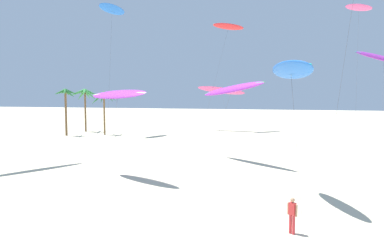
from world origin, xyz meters
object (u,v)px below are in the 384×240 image
(flying_kite_2, at_px, (359,7))
(flying_kite_6, at_px, (221,90))
(flying_kite_8, at_px, (232,89))
(person_mid_field, at_px, (292,214))
(flying_kite_5, at_px, (229,27))
(flying_kite_3, at_px, (383,58))
(palm_tree_2, at_px, (65,96))
(palm_tree_1, at_px, (104,99))
(flying_kite_0, at_px, (118,94))
(flying_kite_7, at_px, (291,70))
(palm_tree_0, at_px, (85,95))
(flying_kite_9, at_px, (112,9))

(flying_kite_2, relative_size, flying_kite_6, 2.42)
(flying_kite_8, height_order, person_mid_field, flying_kite_8)
(flying_kite_5, bearing_deg, flying_kite_3, -33.30)
(flying_kite_6, bearing_deg, flying_kite_5, 19.24)
(palm_tree_2, bearing_deg, flying_kite_3, 0.28)
(flying_kite_2, bearing_deg, flying_kite_8, -119.31)
(palm_tree_1, xyz_separation_m, flying_kite_2, (39.70, 12.85, 15.05))
(flying_kite_0, distance_m, flying_kite_7, 12.81)
(flying_kite_5, xyz_separation_m, flying_kite_7, (9.74, -39.39, -10.70))
(palm_tree_0, relative_size, flying_kite_9, 0.36)
(flying_kite_3, bearing_deg, palm_tree_2, -179.72)
(palm_tree_0, bearing_deg, flying_kite_9, -21.53)
(flying_kite_3, height_order, flying_kite_6, flying_kite_3)
(flying_kite_8, bearing_deg, flying_kite_0, -131.01)
(flying_kite_3, xyz_separation_m, flying_kite_9, (-38.29, 3.02, 9.12))
(flying_kite_2, distance_m, flying_kite_7, 44.18)
(flying_kite_0, bearing_deg, flying_kite_8, 48.99)
(palm_tree_1, distance_m, flying_kite_3, 40.06)
(flying_kite_5, distance_m, flying_kite_8, 31.14)
(palm_tree_0, distance_m, flying_kite_5, 28.21)
(flying_kite_8, relative_size, person_mid_field, 5.26)
(palm_tree_1, relative_size, flying_kite_6, 0.79)
(flying_kite_3, distance_m, flying_kite_9, 39.48)
(palm_tree_2, relative_size, flying_kite_2, 0.35)
(flying_kite_0, bearing_deg, flying_kite_6, 87.61)
(flying_kite_3, xyz_separation_m, flying_kite_6, (-22.58, 13.57, -3.61))
(flying_kite_6, bearing_deg, person_mid_field, -75.93)
(flying_kite_0, xyz_separation_m, flying_kite_3, (24.11, 23.08, 4.44))
(flying_kite_6, xyz_separation_m, flying_kite_8, (5.92, -28.08, -0.31))
(flying_kite_0, relative_size, flying_kite_6, 1.18)
(palm_tree_0, xyz_separation_m, flying_kite_8, (28.73, -20.33, 0.63))
(palm_tree_2, relative_size, flying_kite_6, 0.84)
(flying_kite_0, relative_size, person_mid_field, 6.13)
(palm_tree_0, relative_size, flying_kite_7, 0.88)
(flying_kite_2, distance_m, flying_kite_5, 21.52)
(flying_kite_2, xyz_separation_m, flying_kite_8, (-16.70, -29.75, -13.83))
(flying_kite_6, distance_m, person_mid_field, 45.90)
(flying_kite_0, distance_m, flying_kite_3, 33.67)
(flying_kite_5, bearing_deg, palm_tree_0, -161.19)
(palm_tree_1, xyz_separation_m, flying_kite_3, (39.66, -2.39, 5.14))
(flying_kite_2, height_order, flying_kite_3, flying_kite_2)
(flying_kite_0, distance_m, flying_kite_6, 36.69)
(flying_kite_5, height_order, person_mid_field, flying_kite_5)
(flying_kite_7, height_order, person_mid_field, flying_kite_7)
(flying_kite_5, xyz_separation_m, flying_kite_8, (4.67, -28.52, -11.61))
(flying_kite_5, bearing_deg, palm_tree_2, -148.95)
(flying_kite_0, bearing_deg, flying_kite_2, 57.78)
(palm_tree_1, height_order, flying_kite_8, flying_kite_8)
(flying_kite_0, xyz_separation_m, flying_kite_5, (2.78, 37.09, 12.12))
(palm_tree_1, distance_m, person_mid_field, 43.56)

